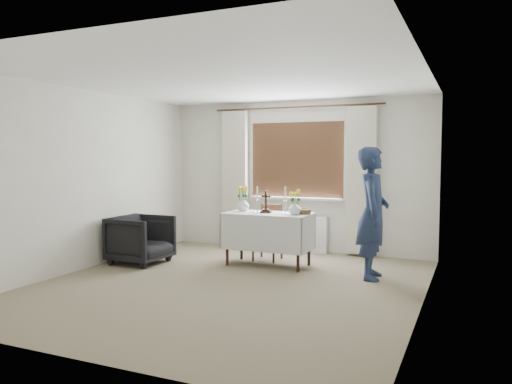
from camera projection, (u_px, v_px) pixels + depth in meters
ground at (229, 285)px, 6.11m from camera, size 5.00×5.00×0.00m
altar_table at (268, 239)px, 7.19m from camera, size 1.24×0.64×0.76m
wooden_chair at (267, 232)px, 7.57m from camera, size 0.39×0.39×0.85m
armchair at (141, 239)px, 7.34m from camera, size 0.80×0.78×0.71m
person at (373, 213)px, 6.39m from camera, size 0.48×0.67×1.70m
radiator at (295, 233)px, 8.30m from camera, size 1.10×0.10×0.60m
wooden_cross at (266, 202)px, 7.19m from camera, size 0.17×0.13×0.32m
candlestick_left at (257, 200)px, 7.19m from camera, size 0.12×0.12×0.38m
candlestick_right at (285, 200)px, 7.03m from camera, size 0.13×0.13×0.39m
flower_vase_left at (243, 204)px, 7.42m from camera, size 0.23×0.23×0.20m
flower_vase_right at (295, 208)px, 6.96m from camera, size 0.22×0.22×0.18m
wicker_basket at (305, 212)px, 7.03m from camera, size 0.18×0.18×0.07m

